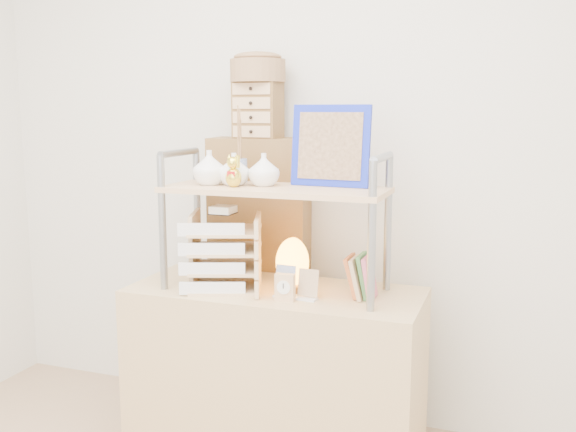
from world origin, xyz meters
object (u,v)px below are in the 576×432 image
cabinet (261,280)px  desk (276,376)px  salt_lamp (292,264)px  letter_tray (224,256)px

cabinet → desk: bearing=-67.3°
salt_lamp → desk: bearing=-169.7°
desk → salt_lamp: 0.49m
desk → cabinet: cabinet is taller
letter_tray → salt_lamp: size_ratio=1.63×
cabinet → salt_lamp: cabinet is taller
desk → salt_lamp: (0.07, 0.01, 0.49)m
desk → letter_tray: letter_tray is taller
desk → letter_tray: (-0.20, -0.07, 0.51)m
cabinet → letter_tray: cabinet is taller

